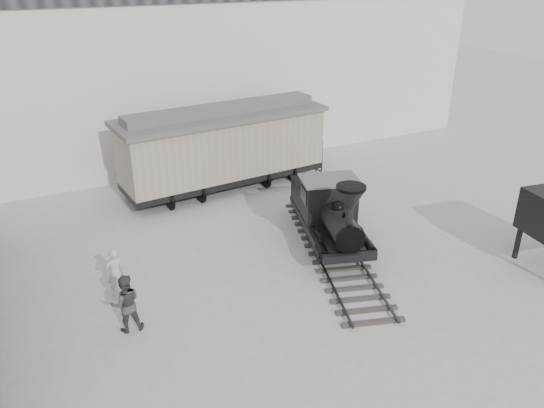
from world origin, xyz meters
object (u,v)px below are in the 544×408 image
boxcar (223,145)px  visitor_b (126,303)px  locomotive (330,216)px  visitor_a (115,272)px

boxcar → visitor_b: bearing=-131.5°
locomotive → visitor_b: bearing=-150.7°
visitor_b → locomotive: bearing=-162.3°
boxcar → visitor_a: 9.34m
locomotive → visitor_b: (-7.94, -1.72, -0.27)m
boxcar → visitor_a: (-6.40, -6.69, -1.25)m
boxcar → visitor_a: size_ratio=6.01×
boxcar → visitor_b: 10.87m
visitor_a → visitor_b: (-0.10, -1.95, 0.08)m
locomotive → boxcar: size_ratio=0.93×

